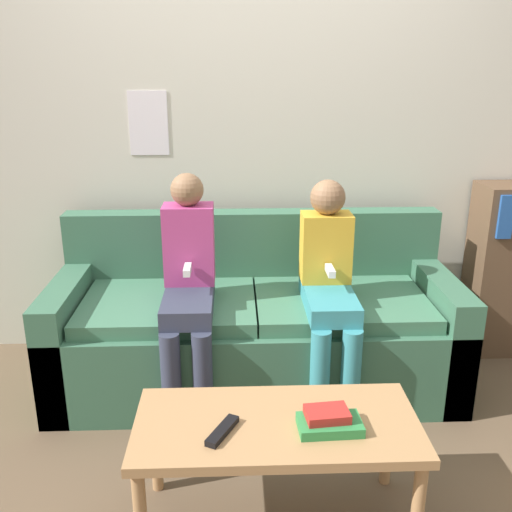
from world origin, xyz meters
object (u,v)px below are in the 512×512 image
Objects in this scene: person_right at (329,284)px; tv_remote at (222,431)px; coffee_table at (277,434)px; couch at (255,329)px; person_left at (188,283)px.

person_right reaches higher than tv_remote.
tv_remote reaches higher than coffee_table.
tv_remote is (-0.19, -0.06, 0.06)m from coffee_table.
tv_remote is (-0.15, -1.08, 0.15)m from couch.
coffee_table is at bearing -87.85° from couch.
person_left is at bearing 179.74° from person_right.
person_right is (0.66, -0.00, -0.01)m from person_left.
tv_remote is at bearing -161.40° from coffee_table.
person_left is at bearing -149.27° from couch.
coffee_table is at bearing -110.49° from person_right.
coffee_table is 5.86× the size of tv_remote.
person_right is (0.34, -0.19, 0.32)m from couch.
couch is 1.86× the size of person_right.
coffee_table is 0.91× the size of person_right.
couch is at bearing 92.15° from coffee_table.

